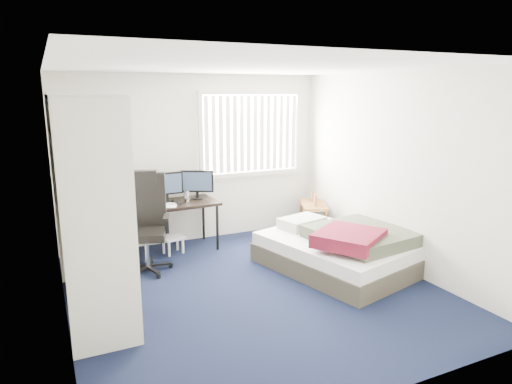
{
  "coord_description": "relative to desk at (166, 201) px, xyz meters",
  "views": [
    {
      "loc": [
        -2.08,
        -4.44,
        2.25
      ],
      "look_at": [
        0.21,
        0.4,
        1.06
      ],
      "focal_mm": 32.0,
      "sensor_mm": 36.0,
      "label": 1
    }
  ],
  "objects": [
    {
      "name": "ground",
      "position": [
        0.56,
        -1.76,
        -0.74
      ],
      "size": [
        4.2,
        4.2,
        0.0
      ],
      "primitive_type": "plane",
      "color": "black",
      "rests_on": "ground"
    },
    {
      "name": "room_shell",
      "position": [
        0.56,
        -1.76,
        0.77
      ],
      "size": [
        4.2,
        4.2,
        4.2
      ],
      "color": "silver",
      "rests_on": "ground"
    },
    {
      "name": "window_assembly",
      "position": [
        1.46,
        0.29,
        0.86
      ],
      "size": [
        1.72,
        0.09,
        1.32
      ],
      "color": "white",
      "rests_on": "ground"
    },
    {
      "name": "closet",
      "position": [
        -1.11,
        -1.49,
        0.61
      ],
      "size": [
        0.64,
        1.84,
        2.22
      ],
      "color": "beige",
      "rests_on": "ground"
    },
    {
      "name": "desk",
      "position": [
        0.0,
        0.0,
        0.0
      ],
      "size": [
        1.46,
        0.73,
        1.16
      ],
      "color": "black",
      "rests_on": "ground"
    },
    {
      "name": "office_chair",
      "position": [
        -0.41,
        -0.57,
        -0.25
      ],
      "size": [
        0.75,
        0.75,
        1.27
      ],
      "color": "black",
      "rests_on": "ground"
    },
    {
      "name": "footstool",
      "position": [
        0.04,
        -0.15,
        -0.55
      ],
      "size": [
        0.35,
        0.3,
        0.24
      ],
      "color": "white",
      "rests_on": "ground"
    },
    {
      "name": "nightstand",
      "position": [
        2.31,
        -0.22,
        -0.3
      ],
      "size": [
        0.63,
        0.83,
        0.69
      ],
      "color": "brown",
      "rests_on": "ground"
    },
    {
      "name": "bed",
      "position": [
        1.83,
        -1.63,
        -0.47
      ],
      "size": [
        1.79,
        2.13,
        0.62
      ],
      "color": "#403B2E",
      "rests_on": "ground"
    },
    {
      "name": "pine_box",
      "position": [
        -1.09,
        -1.86,
        -0.59
      ],
      "size": [
        0.46,
        0.39,
        0.29
      ],
      "primitive_type": "cube",
      "rotation": [
        0.0,
        0.0,
        -0.29
      ],
      "color": "tan",
      "rests_on": "ground"
    }
  ]
}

